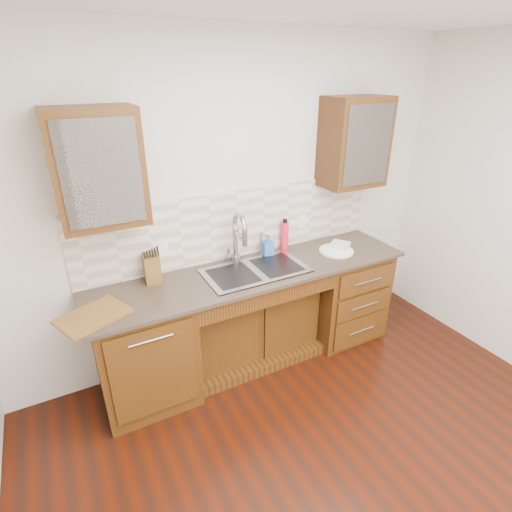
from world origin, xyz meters
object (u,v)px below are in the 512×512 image
cutting_board (93,316)px  water_bottle (285,236)px  soap_bottle (268,245)px  plate (336,251)px  knife_block (152,267)px

cutting_board → water_bottle: bearing=11.8°
soap_bottle → cutting_board: bearing=-160.1°
soap_bottle → plate: (0.58, -0.23, -0.09)m
plate → water_bottle: bearing=144.7°
water_bottle → knife_block: bearing=-179.0°
soap_bottle → water_bottle: (0.20, 0.05, 0.03)m
cutting_board → knife_block: bearing=34.4°
soap_bottle → plate: 0.63m
plate → soap_bottle: bearing=158.7°
cutting_board → soap_bottle: bearing=11.6°
soap_bottle → water_bottle: bearing=21.3°
knife_block → cutting_board: knife_block is taller
plate → knife_block: bearing=171.1°
plate → cutting_board: cutting_board is taller
soap_bottle → knife_block: (-1.01, 0.02, 0.01)m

